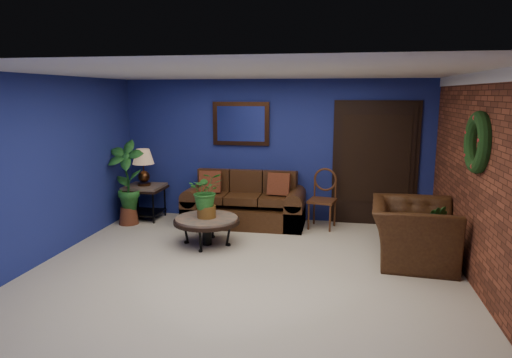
% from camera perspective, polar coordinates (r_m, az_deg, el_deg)
% --- Properties ---
extents(floor, '(5.50, 5.50, 0.00)m').
position_cam_1_polar(floor, '(6.06, -1.18, -11.16)').
color(floor, beige).
rests_on(floor, ground).
extents(wall_back, '(5.50, 0.04, 2.50)m').
position_cam_1_polar(wall_back, '(8.15, 2.32, 3.58)').
color(wall_back, navy).
rests_on(wall_back, ground).
extents(wall_left, '(0.04, 5.00, 2.50)m').
position_cam_1_polar(wall_left, '(6.81, -24.52, 1.24)').
color(wall_left, navy).
rests_on(wall_left, ground).
extents(wall_right_brick, '(0.04, 5.00, 2.50)m').
position_cam_1_polar(wall_right_brick, '(5.82, 26.32, -0.35)').
color(wall_right_brick, brown).
rests_on(wall_right_brick, ground).
extents(ceiling, '(5.50, 5.00, 0.02)m').
position_cam_1_polar(ceiling, '(5.63, -1.28, 13.19)').
color(ceiling, silver).
rests_on(ceiling, wall_back).
extents(crown_molding, '(0.03, 5.00, 0.14)m').
position_cam_1_polar(crown_molding, '(5.73, 27.01, 11.32)').
color(crown_molding, white).
rests_on(crown_molding, wall_right_brick).
extents(wall_mirror, '(1.02, 0.06, 0.77)m').
position_cam_1_polar(wall_mirror, '(8.17, -1.90, 6.92)').
color(wall_mirror, '#432412').
rests_on(wall_mirror, wall_back).
extents(closet_door, '(1.44, 0.06, 2.18)m').
position_cam_1_polar(closet_door, '(8.09, 14.65, 1.76)').
color(closet_door, black).
rests_on(closet_door, wall_back).
extents(wreath, '(0.16, 0.72, 0.72)m').
position_cam_1_polar(wreath, '(5.80, 25.98, 4.13)').
color(wreath, black).
rests_on(wreath, wall_right_brick).
extents(sofa, '(2.06, 0.89, 0.93)m').
position_cam_1_polar(sofa, '(7.99, -1.35, -3.46)').
color(sofa, '#402712').
rests_on(sofa, ground).
extents(coffee_table, '(0.99, 0.99, 0.42)m').
position_cam_1_polar(coffee_table, '(6.90, -6.18, -5.26)').
color(coffee_table, '#4E4A44').
rests_on(coffee_table, ground).
extents(end_table, '(0.68, 0.68, 0.62)m').
position_cam_1_polar(end_table, '(8.49, -13.73, -1.73)').
color(end_table, '#4E4A44').
rests_on(end_table, ground).
extents(table_lamp, '(0.38, 0.38, 0.63)m').
position_cam_1_polar(table_lamp, '(8.39, -13.90, 1.98)').
color(table_lamp, '#432412').
rests_on(table_lamp, end_table).
extents(side_chair, '(0.50, 0.50, 1.00)m').
position_cam_1_polar(side_chair, '(7.82, 8.41, -1.92)').
color(side_chair, '#522A17').
rests_on(side_chair, ground).
extents(armchair, '(1.18, 1.33, 0.81)m').
position_cam_1_polar(armchair, '(6.54, 19.00, -6.35)').
color(armchair, '#402712').
rests_on(armchair, ground).
extents(coffee_plant, '(0.62, 0.59, 0.69)m').
position_cam_1_polar(coffee_plant, '(6.79, -6.26, -1.73)').
color(coffee_plant, brown).
rests_on(coffee_plant, coffee_table).
extents(floor_plant, '(0.38, 0.31, 0.84)m').
position_cam_1_polar(floor_plant, '(6.42, 20.99, -6.49)').
color(floor_plant, brown).
rests_on(floor_plant, ground).
extents(tall_plant, '(0.67, 0.48, 1.46)m').
position_cam_1_polar(tall_plant, '(8.16, -15.85, -0.07)').
color(tall_plant, brown).
rests_on(tall_plant, ground).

